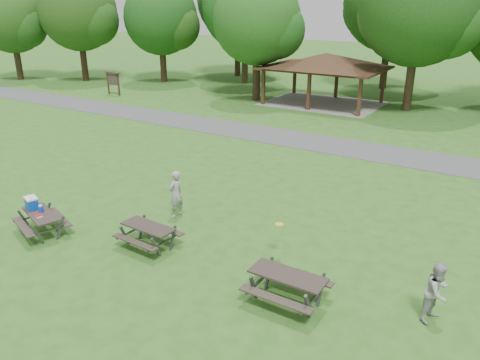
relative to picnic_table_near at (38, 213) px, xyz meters
name	(u,v)px	position (x,y,z in m)	size (l,w,h in m)	color
ground	(146,251)	(3.95, 0.90, -0.72)	(160.00, 160.00, 0.00)	#2B5F1B
asphalt_path	(320,143)	(3.95, 14.90, -0.71)	(120.00, 3.20, 0.02)	#464649
pavilion	(325,62)	(-0.05, 24.90, 2.34)	(8.60, 7.01, 3.76)	#362213
notice_board	(113,79)	(-16.05, 18.90, 0.59)	(1.60, 0.30, 1.88)	#372014
tree_row_a	(79,14)	(-23.96, 22.93, 5.43)	(7.56, 7.20, 9.97)	black
tree_row_b	(162,20)	(-16.96, 26.43, 4.95)	(7.14, 6.80, 9.28)	#301E15
tree_row_c	(246,10)	(-9.95, 29.93, 5.82)	(8.19, 7.80, 10.67)	#322416
tree_row_d	(258,23)	(-4.97, 23.43, 5.05)	(6.93, 6.60, 9.27)	black
tree_row_e	(421,10)	(6.05, 25.93, 6.06)	(8.40, 8.00, 11.02)	#322316
tree_deep_a	(238,3)	(-12.95, 33.43, 6.41)	(8.40, 8.00, 11.38)	#302115
tree_deep_b	(392,6)	(2.05, 33.93, 6.17)	(8.40, 8.00, 11.13)	black
tree_flank_left	(12,21)	(-29.97, 19.93, 4.81)	(6.72, 6.40, 8.93)	black
picnic_table_near	(38,213)	(0.00, 0.00, 0.00)	(2.19, 1.97, 1.25)	#2C2320
picnic_table_middle	(148,231)	(3.84, 1.18, -0.15)	(1.85, 1.51, 0.77)	black
picnic_table_far	(287,281)	(8.90, 0.87, -0.08)	(1.99, 1.62, 0.86)	#2B231F
frisbee_in_flight	(279,224)	(7.64, 2.80, 0.40)	(0.33, 0.33, 0.02)	gold
frisbee_thrower	(176,194)	(3.15, 3.43, 0.16)	(0.64, 0.42, 1.75)	#9B9B9E
frisbee_catcher	(438,292)	(12.30, 2.15, 0.07)	(0.76, 0.60, 1.57)	#A5A5A7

